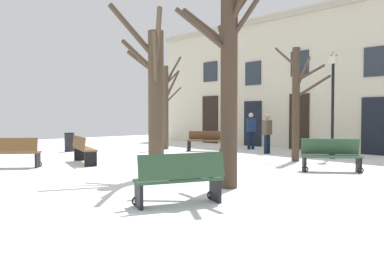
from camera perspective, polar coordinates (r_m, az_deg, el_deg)
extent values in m
plane|color=white|center=(11.70, -6.13, -5.74)|extent=(30.31, 30.31, 0.00)
cube|color=beige|center=(18.29, 16.38, 7.00)|extent=(18.95, 0.40, 6.40)
cube|color=#B1A993|center=(18.57, 16.06, 16.16)|extent=(18.95, 0.30, 0.24)
cube|color=black|center=(21.57, 2.70, 1.26)|extent=(1.15, 0.08, 2.61)
cube|color=#262D38|center=(21.70, 2.71, 8.27)|extent=(1.04, 0.06, 1.09)
cube|color=black|center=(19.62, 8.92, 0.64)|extent=(1.06, 0.08, 2.25)
cube|color=#262D38|center=(19.72, 8.96, 7.94)|extent=(0.95, 0.06, 1.16)
cube|color=black|center=(18.12, 15.47, 0.91)|extent=(0.99, 0.08, 2.52)
cube|color=#262D38|center=(18.26, 15.55, 9.15)|extent=(0.89, 0.06, 1.12)
cube|color=black|center=(16.62, 25.40, 0.25)|extent=(1.10, 0.08, 2.25)
cube|color=#262D38|center=(16.74, 25.53, 8.83)|extent=(0.99, 0.06, 1.15)
cylinder|color=#423326|center=(8.32, 5.47, 6.48)|extent=(0.36, 0.36, 4.44)
cylinder|color=#423326|center=(8.72, 2.05, 14.50)|extent=(1.15, 0.53, 0.98)
cylinder|color=#423326|center=(8.94, 4.78, 12.22)|extent=(0.96, 0.75, 1.06)
cylinder|color=#423326|center=(8.44, 8.13, 16.17)|extent=(0.84, 0.44, 1.14)
cylinder|color=#423326|center=(8.19, 1.70, 14.01)|extent=(0.50, 1.23, 0.86)
cylinder|color=#4C3D2D|center=(9.75, -5.31, 3.47)|extent=(0.39, 0.39, 3.65)
cylinder|color=#4C3D2D|center=(9.14, -5.07, 12.78)|extent=(1.37, 1.00, 1.14)
cylinder|color=#4C3D2D|center=(10.04, -7.78, 10.39)|extent=(0.93, 0.58, 0.92)
cylinder|color=#4C3D2D|center=(10.07, -8.67, 13.83)|extent=(1.02, 0.97, 1.45)
cylinder|color=#4C3D2D|center=(10.16, -7.35, 9.62)|extent=(1.03, 0.30, 0.72)
cylinder|color=#4C3D2D|center=(9.33, -5.44, 9.64)|extent=(0.88, 0.76, 1.25)
cylinder|color=#423326|center=(13.47, 15.02, 3.34)|extent=(0.25, 0.25, 3.81)
cylinder|color=#423326|center=(13.48, 16.99, 7.71)|extent=(0.90, 0.46, 0.57)
cylinder|color=#423326|center=(14.17, 16.01, 7.75)|extent=(0.37, 1.40, 1.32)
cylinder|color=#423326|center=(14.14, 17.42, 5.91)|extent=(0.43, 1.74, 0.88)
cylinder|color=#423326|center=(14.35, 13.59, 10.10)|extent=(1.49, 0.96, 0.95)
cylinder|color=#4C3D2D|center=(17.66, -3.90, 3.00)|extent=(0.26, 0.26, 3.78)
cylinder|color=#4C3D2D|center=(18.05, -2.93, 7.38)|extent=(0.17, 0.92, 0.78)
cylinder|color=#4C3D2D|center=(17.73, -2.78, 4.85)|extent=(0.44, 0.68, 0.76)
cylinder|color=#4C3D2D|center=(18.14, -3.43, 5.40)|extent=(0.61, 0.89, 0.74)
cylinder|color=#4C3D2D|center=(18.22, -2.92, 6.34)|extent=(0.52, 1.23, 1.46)
cylinder|color=#4C3D2D|center=(18.21, -2.78, 8.50)|extent=(0.33, 1.19, 1.39)
cylinder|color=#4C3D2D|center=(17.92, -3.29, 7.36)|extent=(0.13, 0.60, 0.95)
cylinder|color=black|center=(14.73, 19.96, 2.32)|extent=(0.10, 0.10, 3.38)
cylinder|color=black|center=(14.80, 19.89, -3.84)|extent=(0.22, 0.22, 0.20)
cube|color=beige|center=(14.86, 20.05, 9.54)|extent=(0.24, 0.24, 0.36)
cone|color=black|center=(14.89, 20.06, 10.22)|extent=(0.30, 0.30, 0.14)
cylinder|color=black|center=(17.33, -17.59, -2.05)|extent=(0.39, 0.39, 0.77)
torus|color=black|center=(17.31, -17.60, -0.73)|extent=(0.42, 0.42, 0.04)
cube|color=#51331E|center=(16.58, 1.98, -1.86)|extent=(1.53, 1.23, 0.05)
cube|color=#51331E|center=(16.76, 2.11, -1.08)|extent=(1.32, 0.93, 0.36)
cube|color=black|center=(16.74, -0.42, -2.62)|extent=(0.28, 0.37, 0.46)
torus|color=black|center=(16.59, -0.55, -3.18)|extent=(0.16, 0.12, 0.17)
cube|color=black|center=(16.48, 4.40, -2.70)|extent=(0.28, 0.37, 0.46)
torus|color=black|center=(16.32, 4.31, -3.27)|extent=(0.16, 0.12, 0.17)
cube|color=brown|center=(12.94, -15.48, -2.96)|extent=(1.86, 0.90, 0.05)
cube|color=brown|center=(12.89, -16.30, -2.00)|extent=(1.77, 0.60, 0.36)
cube|color=black|center=(12.14, -14.68, -4.39)|extent=(0.16, 0.37, 0.47)
torus|color=black|center=(12.19, -13.96, -5.10)|extent=(0.17, 0.08, 0.17)
cube|color=black|center=(13.79, -16.17, -3.65)|extent=(0.16, 0.37, 0.47)
torus|color=black|center=(13.84, -15.53, -4.28)|extent=(0.17, 0.08, 0.17)
cube|color=brown|center=(12.61, -24.78, -3.30)|extent=(1.27, 1.44, 0.05)
cube|color=brown|center=(12.42, -25.10, -2.26)|extent=(1.02, 1.24, 0.40)
cube|color=black|center=(12.41, -21.75, -4.38)|extent=(0.33, 0.28, 0.45)
torus|color=black|center=(12.58, -21.52, -4.96)|extent=(0.13, 0.15, 0.17)
cube|color=#2D4C33|center=(11.29, 19.81, -3.96)|extent=(1.47, 1.33, 0.05)
cube|color=#2D4C33|center=(11.45, 19.61, -2.57)|extent=(1.27, 1.10, 0.44)
cube|color=black|center=(11.17, 16.18, -5.07)|extent=(0.29, 0.33, 0.42)
torus|color=black|center=(11.03, 16.30, -5.86)|extent=(0.15, 0.13, 0.17)
cube|color=black|center=(11.49, 23.31, -4.96)|extent=(0.29, 0.33, 0.42)
torus|color=black|center=(11.36, 23.53, -5.72)|extent=(0.15, 0.13, 0.17)
cube|color=#2D4C33|center=(6.81, -2.01, -7.57)|extent=(0.99, 1.59, 0.05)
cube|color=#2D4C33|center=(6.58, -1.43, -5.64)|extent=(0.68, 1.46, 0.43)
cube|color=black|center=(7.10, 3.44, -8.97)|extent=(0.40, 0.21, 0.44)
torus|color=black|center=(7.29, 2.85, -9.80)|extent=(0.09, 0.17, 0.17)
cube|color=black|center=(6.65, -7.84, -9.73)|extent=(0.40, 0.21, 0.44)
torus|color=black|center=(6.85, -8.17, -10.59)|extent=(0.09, 0.17, 0.17)
cylinder|color=black|center=(15.82, 10.78, -2.37)|extent=(0.14, 0.14, 0.76)
cylinder|color=black|center=(15.97, 11.17, -2.34)|extent=(0.14, 0.14, 0.76)
cube|color=#4C4233|center=(15.86, 10.99, 0.07)|extent=(0.23, 0.38, 0.59)
sphere|color=#9E755B|center=(15.85, 11.00, 1.61)|extent=(0.21, 0.21, 0.21)
cylinder|color=black|center=(17.71, 8.38, -1.84)|extent=(0.14, 0.14, 0.80)
cylinder|color=black|center=(17.76, 8.94, -1.83)|extent=(0.14, 0.14, 0.80)
cube|color=navy|center=(17.70, 8.67, 0.44)|extent=(0.41, 0.44, 0.61)
sphere|color=beige|center=(17.70, 8.68, 1.89)|extent=(0.22, 0.22, 0.22)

